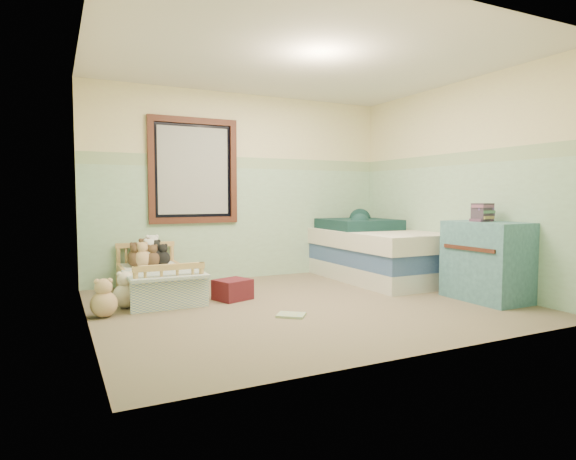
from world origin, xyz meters
name	(u,v)px	position (x,y,z in m)	size (l,w,h in m)	color
floor	(306,304)	(0.00, 0.00, -0.01)	(4.20, 3.60, 0.02)	brown
ceiling	(306,58)	(0.00, 0.00, 2.51)	(4.20, 3.60, 0.02)	silver
wall_back	(244,187)	(0.00, 1.80, 1.25)	(4.20, 0.04, 2.50)	beige
wall_front	(429,177)	(0.00, -1.80, 1.25)	(4.20, 0.04, 2.50)	beige
wall_left	(85,181)	(-2.10, 0.00, 1.25)	(0.04, 3.60, 2.50)	beige
wall_right	(457,186)	(2.10, 0.00, 1.25)	(0.04, 3.60, 2.50)	beige
wainscot_mint	(244,223)	(0.00, 1.79, 0.75)	(4.20, 0.01, 1.50)	#91B491
border_strip	(244,163)	(0.00, 1.79, 1.57)	(4.20, 0.01, 0.15)	#598159
window_frame	(194,171)	(-0.70, 1.76, 1.45)	(1.16, 0.06, 1.36)	#3F1D15
window_blinds	(194,171)	(-0.70, 1.77, 1.45)	(0.92, 0.01, 1.12)	beige
toddler_bed_frame	(157,288)	(-1.33, 1.05, 0.09)	(0.71, 1.41, 0.18)	tan
toddler_mattress	(156,275)	(-1.33, 1.05, 0.24)	(0.65, 1.35, 0.12)	white
patchwork_quilt	(165,274)	(-1.33, 0.61, 0.32)	(0.77, 0.71, 0.03)	#6685B2
plush_bed_brown	(135,257)	(-1.48, 1.55, 0.39)	(0.18, 0.18, 0.18)	brown
plush_bed_white	(152,254)	(-1.28, 1.55, 0.42)	(0.24, 0.24, 0.24)	white
plush_bed_tan	(143,258)	(-1.43, 1.33, 0.40)	(0.20, 0.20, 0.20)	tan
plush_bed_dark	(163,258)	(-1.20, 1.33, 0.39)	(0.17, 0.17, 0.17)	black
plush_floor_cream	(126,296)	(-1.72, 0.62, 0.13)	(0.25, 0.25, 0.25)	#F1E1C6
plush_floor_tan	(104,304)	(-1.95, 0.32, 0.12)	(0.24, 0.24, 0.24)	tan
twin_bed_frame	(374,271)	(1.55, 0.93, 0.11)	(1.07, 2.14, 0.22)	silver
twin_boxspring	(374,255)	(1.55, 0.93, 0.33)	(1.07, 2.14, 0.22)	navy
twin_mattress	(374,238)	(1.55, 0.93, 0.55)	(1.11, 2.18, 0.22)	silver
teal_blanket	(358,224)	(1.50, 1.23, 0.73)	(0.91, 0.96, 0.14)	#0E2C2F
dresser	(487,261)	(1.83, -0.71, 0.42)	(0.53, 0.85, 0.85)	#355C6B
book_stack	(482,212)	(1.83, -0.64, 0.95)	(0.20, 0.15, 0.20)	brown
red_pillow	(233,289)	(-0.62, 0.52, 0.11)	(0.35, 0.31, 0.22)	maroon
floor_book	(291,315)	(-0.38, -0.42, 0.01)	(0.25, 0.19, 0.02)	gold
extra_plush_0	(150,257)	(-1.34, 1.37, 0.41)	(0.22, 0.22, 0.22)	white
extra_plush_1	(149,255)	(-1.32, 1.52, 0.41)	(0.21, 0.21, 0.21)	brown
extra_plush_2	(145,256)	(-1.38, 1.46, 0.41)	(0.22, 0.22, 0.22)	brown
extra_plush_3	(153,259)	(-1.32, 1.31, 0.39)	(0.18, 0.18, 0.18)	brown
extra_plush_4	(155,257)	(-1.29, 1.37, 0.41)	(0.21, 0.21, 0.21)	black
extra_plush_5	(136,259)	(-1.51, 1.37, 0.39)	(0.18, 0.18, 0.18)	brown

